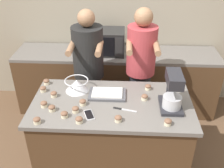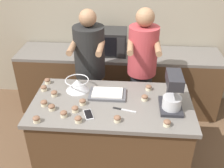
{
  "view_description": "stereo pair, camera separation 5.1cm",
  "coord_description": "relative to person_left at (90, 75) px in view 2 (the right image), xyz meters",
  "views": [
    {
      "loc": [
        0.11,
        -2.04,
        2.38
      ],
      "look_at": [
        0.0,
        0.04,
        1.12
      ],
      "focal_mm": 42.0,
      "sensor_mm": 36.0,
      "label": 1
    },
    {
      "loc": [
        0.16,
        -2.04,
        2.38
      ],
      "look_at": [
        0.0,
        0.04,
        1.12
      ],
      "focal_mm": 42.0,
      "sensor_mm": 36.0,
      "label": 2
    }
  ],
  "objects": [
    {
      "name": "cupcake_10",
      "position": [
        0.62,
        -0.6,
        0.11
      ],
      "size": [
        0.06,
        0.06,
        0.06
      ],
      "color": "beige",
      "rests_on": "island_counter"
    },
    {
      "name": "cell_phone",
      "position": [
        0.12,
        -0.87,
        0.09
      ],
      "size": [
        0.12,
        0.16,
        0.01
      ],
      "color": "silver",
      "rests_on": "island_counter"
    },
    {
      "name": "cupcake_13",
      "position": [
        -0.1,
        -0.91,
        0.11
      ],
      "size": [
        0.06,
        0.06,
        0.06
      ],
      "color": "beige",
      "rests_on": "island_counter"
    },
    {
      "name": "cupcake_12",
      "position": [
        0.8,
        -0.97,
        0.11
      ],
      "size": [
        0.06,
        0.06,
        0.06
      ],
      "color": "beige",
      "rests_on": "island_counter"
    },
    {
      "name": "cupcake_11",
      "position": [
        -0.31,
        -1.0,
        0.11
      ],
      "size": [
        0.06,
        0.06,
        0.06
      ],
      "color": "beige",
      "rests_on": "island_counter"
    },
    {
      "name": "person_right",
      "position": [
        0.6,
        -0.0,
        0.02
      ],
      "size": [
        0.35,
        0.51,
        1.67
      ],
      "color": "#232328",
      "rests_on": "ground_plane"
    },
    {
      "name": "island_counter",
      "position": [
        0.31,
        -0.66,
        -0.39
      ],
      "size": [
        1.53,
        0.81,
        0.94
      ],
      "color": "#4C331E",
      "rests_on": "ground_plane"
    },
    {
      "name": "microwave_oven",
      "position": [
        0.16,
        0.59,
        0.19
      ],
      "size": [
        0.5,
        0.37,
        0.32
      ],
      "color": "black",
      "rests_on": "back_counter"
    },
    {
      "name": "cupcake_1",
      "position": [
        0.38,
        -0.94,
        0.11
      ],
      "size": [
        0.06,
        0.06,
        0.06
      ],
      "color": "beige",
      "rests_on": "island_counter"
    },
    {
      "name": "cupcake_7",
      "position": [
        -0.23,
        -0.82,
        0.11
      ],
      "size": [
        0.06,
        0.06,
        0.06
      ],
      "color": "beige",
      "rests_on": "island_counter"
    },
    {
      "name": "cupcake_5",
      "position": [
        0.67,
        -0.41,
        0.11
      ],
      "size": [
        0.06,
        0.06,
        0.06
      ],
      "color": "beige",
      "rests_on": "island_counter"
    },
    {
      "name": "stand_mixer",
      "position": [
        0.85,
        -0.71,
        0.24
      ],
      "size": [
        0.2,
        0.3,
        0.36
      ],
      "color": "#232328",
      "rests_on": "island_counter"
    },
    {
      "name": "baking_tray",
      "position": [
        0.26,
        -0.55,
        0.1
      ],
      "size": [
        0.36,
        0.23,
        0.04
      ],
      "color": "#4C4C51",
      "rests_on": "island_counter"
    },
    {
      "name": "cupcake_2",
      "position": [
        0.04,
        -0.72,
        0.11
      ],
      "size": [
        0.06,
        0.06,
        0.06
      ],
      "color": "beige",
      "rests_on": "island_counter"
    },
    {
      "name": "cupcake_3",
      "position": [
        -0.32,
        -0.76,
        0.11
      ],
      "size": [
        0.06,
        0.06,
        0.06
      ],
      "color": "beige",
      "rests_on": "island_counter"
    },
    {
      "name": "person_left",
      "position": [
        0.0,
        0.0,
        0.0
      ],
      "size": [
        0.36,
        0.52,
        1.64
      ],
      "color": "#33384C",
      "rests_on": "ground_plane"
    },
    {
      "name": "back_counter",
      "position": [
        0.31,
        0.6,
        -0.42
      ],
      "size": [
        2.8,
        0.6,
        0.89
      ],
      "color": "#4C331E",
      "rests_on": "ground_plane"
    },
    {
      "name": "cupcake_6",
      "position": [
        -0.01,
        -0.83,
        0.11
      ],
      "size": [
        0.06,
        0.06,
        0.06
      ],
      "color": "beige",
      "rests_on": "island_counter"
    },
    {
      "name": "cupcake_0",
      "position": [
        -0.27,
        -0.6,
        0.11
      ],
      "size": [
        0.06,
        0.06,
        0.06
      ],
      "color": "beige",
      "rests_on": "island_counter"
    },
    {
      "name": "cupcake_4",
      "position": [
        -0.4,
        -0.51,
        0.11
      ],
      "size": [
        0.06,
        0.06,
        0.06
      ],
      "color": "beige",
      "rests_on": "island_counter"
    },
    {
      "name": "mixing_bowl",
      "position": [
        -0.06,
        -0.47,
        0.15
      ],
      "size": [
        0.24,
        0.24,
        0.12
      ],
      "color": "#BCBCC1",
      "rests_on": "island_counter"
    },
    {
      "name": "cupcake_8",
      "position": [
        -0.4,
        -0.36,
        0.11
      ],
      "size": [
        0.06,
        0.06,
        0.06
      ],
      "color": "beige",
      "rests_on": "island_counter"
    },
    {
      "name": "knife",
      "position": [
        0.42,
        -0.77,
        0.09
      ],
      "size": [
        0.22,
        0.07,
        0.01
      ],
      "color": "#BCBCC1",
      "rests_on": "island_counter"
    },
    {
      "name": "back_wall",
      "position": [
        0.31,
        0.95,
        0.49
      ],
      "size": [
        10.0,
        0.06,
        2.7
      ],
      "color": "gray",
      "rests_on": "ground_plane"
    },
    {
      "name": "cupcake_9",
      "position": [
        0.05,
        -0.98,
        0.11
      ],
      "size": [
        0.06,
        0.06,
        0.06
      ],
      "color": "beige",
      "rests_on": "island_counter"
    }
  ]
}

